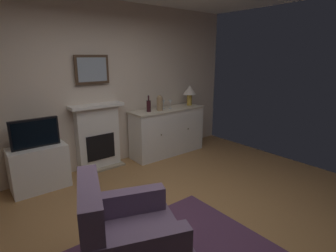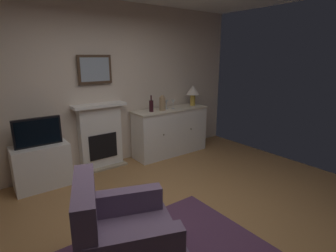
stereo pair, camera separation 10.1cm
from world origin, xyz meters
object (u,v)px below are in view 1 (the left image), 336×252
(wine_glass_center, at_px, (170,102))
(vase_decorative, at_px, (160,103))
(armchair, at_px, (126,239))
(framed_picture, at_px, (92,70))
(tv_set, at_px, (35,133))
(fireplace_unit, at_px, (98,137))
(sideboard_cabinet, at_px, (168,131))
(tv_cabinet, at_px, (39,168))
(table_lamp, at_px, (190,91))
(wine_glass_left, at_px, (164,102))
(wine_bottle, at_px, (149,106))

(wine_glass_center, distance_m, vase_decorative, 0.26)
(wine_glass_center, xyz_separation_m, armchair, (-2.17, -2.12, -0.63))
(framed_picture, xyz_separation_m, tv_set, (-0.98, -0.23, -0.81))
(fireplace_unit, relative_size, vase_decorative, 3.91)
(tv_set, bearing_deg, fireplace_unit, 10.77)
(fireplace_unit, bearing_deg, sideboard_cabinet, -7.57)
(wine_glass_center, bearing_deg, tv_set, 179.33)
(framed_picture, bearing_deg, vase_decorative, -13.75)
(tv_cabinet, bearing_deg, tv_set, -90.00)
(table_lamp, bearing_deg, framed_picture, 173.29)
(fireplace_unit, xyz_separation_m, wine_glass_left, (1.26, -0.15, 0.46))
(table_lamp, distance_m, armchair, 3.54)
(sideboard_cabinet, xyz_separation_m, tv_cabinet, (-2.31, 0.02, -0.13))
(wine_glass_center, xyz_separation_m, tv_cabinet, (-2.34, 0.05, -0.70))
(wine_glass_center, relative_size, armchair, 0.16)
(wine_glass_left, distance_m, tv_cabinet, 2.34)
(wine_glass_left, bearing_deg, fireplace_unit, 173.17)
(wine_glass_center, bearing_deg, sideboard_cabinet, 135.83)
(framed_picture, relative_size, tv_set, 0.89)
(vase_decorative, height_order, armchair, vase_decorative)
(vase_decorative, xyz_separation_m, armchair, (-1.92, -2.11, -0.65))
(framed_picture, height_order, tv_set, framed_picture)
(sideboard_cabinet, distance_m, wine_bottle, 0.70)
(table_lamp, relative_size, wine_bottle, 1.38)
(armchair, bearing_deg, framed_picture, 71.33)
(wine_glass_left, xyz_separation_m, tv_set, (-2.23, -0.03, -0.18))
(fireplace_unit, bearing_deg, armchair, -109.01)
(fireplace_unit, bearing_deg, wine_bottle, -12.48)
(sideboard_cabinet, xyz_separation_m, wine_glass_center, (0.04, -0.04, 0.56))
(armchair, bearing_deg, tv_set, 94.57)
(fireplace_unit, height_order, tv_set, fireplace_unit)
(tv_cabinet, bearing_deg, vase_decorative, -1.78)
(framed_picture, xyz_separation_m, wine_bottle, (0.89, -0.24, -0.64))
(framed_picture, distance_m, wine_glass_center, 1.53)
(wine_bottle, bearing_deg, tv_set, 179.62)
(fireplace_unit, distance_m, tv_cabinet, 1.02)
(sideboard_cabinet, xyz_separation_m, wine_glass_left, (-0.07, 0.03, 0.56))
(fireplace_unit, relative_size, armchair, 1.08)
(sideboard_cabinet, height_order, tv_cabinet, sideboard_cabinet)
(wine_bottle, bearing_deg, armchair, -128.48)
(wine_bottle, distance_m, armchair, 2.80)
(wine_bottle, height_order, tv_cabinet, wine_bottle)
(table_lamp, xyz_separation_m, wine_glass_center, (-0.52, -0.04, -0.16))
(framed_picture, distance_m, armchair, 2.81)
(framed_picture, height_order, sideboard_cabinet, framed_picture)
(table_lamp, relative_size, tv_set, 0.65)
(tv_cabinet, bearing_deg, fireplace_unit, 9.45)
(table_lamp, distance_m, wine_bottle, 1.01)
(framed_picture, bearing_deg, wine_glass_left, -8.85)
(wine_glass_left, distance_m, wine_glass_center, 0.13)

